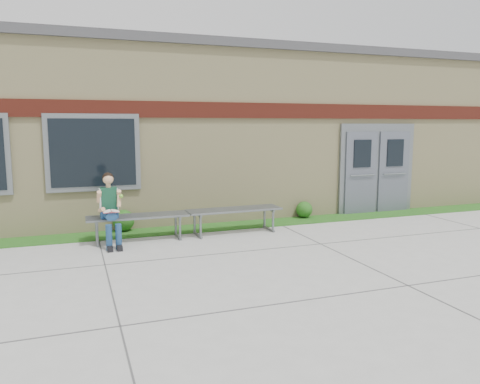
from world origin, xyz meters
name	(u,v)px	position (x,y,z in m)	size (l,w,h in m)	color
ground	(284,256)	(0.00, 0.00, 0.00)	(80.00, 80.00, 0.00)	#9E9E99
grass_strip	(236,225)	(0.00, 2.60, 0.01)	(16.00, 0.80, 0.02)	#174B14
school_building	(197,131)	(0.00, 5.99, 2.10)	(16.20, 6.22, 4.20)	beige
bench_left	(138,221)	(-2.26, 1.96, 0.39)	(1.97, 0.57, 0.51)	slate
bench_right	(234,214)	(-0.26, 1.96, 0.40)	(2.02, 0.60, 0.52)	slate
girl	(110,207)	(-2.79, 1.75, 0.74)	(0.48, 0.78, 1.38)	navy
shrub_mid	(124,220)	(-2.45, 2.85, 0.25)	(0.46, 0.46, 0.46)	#174B14
shrub_east	(304,209)	(1.87, 2.85, 0.22)	(0.40, 0.40, 0.40)	#174B14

